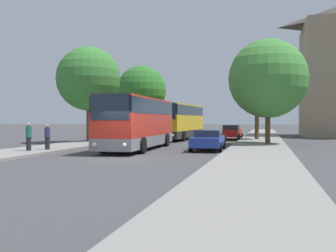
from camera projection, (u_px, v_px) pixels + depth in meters
ground_plane at (119, 159)px, 20.60m from camera, size 300.00×300.00×0.00m
sidewalk_left at (3, 154)px, 22.29m from camera, size 4.00×120.00×0.15m
sidewalk_right at (256, 161)px, 18.89m from camera, size 4.00×120.00×0.15m
bus_front at (138, 122)px, 27.01m from camera, size 3.03×11.38×3.49m
bus_middle at (180, 121)px, 40.53m from camera, size 3.19×11.90×3.56m
parked_car_right_near at (208, 139)px, 26.04m from camera, size 2.17×4.74×1.36m
parked_car_right_far at (231, 132)px, 40.92m from camera, size 2.14×4.47×1.49m
pedestrian_waiting_near at (29, 136)px, 24.03m from camera, size 0.36×0.36×1.71m
pedestrian_waiting_far at (47, 137)px, 24.96m from camera, size 0.36×0.36×1.61m
tree_left_near at (141, 90)px, 45.78m from camera, size 5.78×5.78×8.20m
tree_left_far at (89, 79)px, 34.72m from camera, size 5.65×5.65×8.35m
tree_right_near at (257, 84)px, 38.19m from camera, size 4.28×4.28×7.50m
tree_right_mid at (268, 79)px, 31.02m from camera, size 6.24×6.24×8.26m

